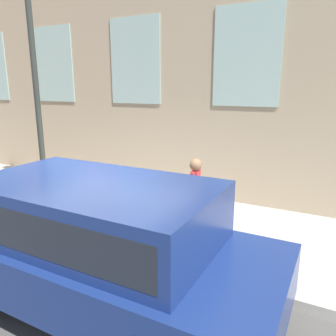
{
  "coord_description": "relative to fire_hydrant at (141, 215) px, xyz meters",
  "views": [
    {
      "loc": [
        -3.91,
        -3.27,
        2.74
      ],
      "look_at": [
        0.96,
        -0.7,
        1.39
      ],
      "focal_mm": 35.0,
      "sensor_mm": 36.0,
      "label": 1
    }
  ],
  "objects": [
    {
      "name": "ground_plane",
      "position": [
        -0.68,
        0.3,
        -0.54
      ],
      "size": [
        80.0,
        80.0,
        0.0
      ],
      "primitive_type": "plane",
      "color": "#514F4C"
    },
    {
      "name": "sidewalk",
      "position": [
        0.91,
        0.3,
        -0.46
      ],
      "size": [
        3.16,
        60.0,
        0.16
      ],
      "color": "#B2ADA3",
      "rests_on": "ground_plane"
    },
    {
      "name": "fire_hydrant",
      "position": [
        0.0,
        0.0,
        0.0
      ],
      "size": [
        0.29,
        0.42,
        0.75
      ],
      "color": "gray",
      "rests_on": "sidewalk"
    },
    {
      "name": "person",
      "position": [
        0.56,
        -0.8,
        0.45
      ],
      "size": [
        0.33,
        0.22,
        1.38
      ],
      "rotation": [
        0.0,
        0.0,
        2.47
      ],
      "color": "#232328",
      "rests_on": "sidewalk"
    },
    {
      "name": "parked_truck_navy_near",
      "position": [
        -1.81,
        -0.46,
        0.45
      ],
      "size": [
        1.86,
        4.65,
        1.69
      ],
      "color": "black",
      "rests_on": "ground_plane"
    },
    {
      "name": "street_lamp",
      "position": [
        0.31,
        2.72,
        3.51
      ],
      "size": [
        0.36,
        0.36,
        6.36
      ],
      "color": "#2D332D",
      "rests_on": "sidewalk"
    }
  ]
}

